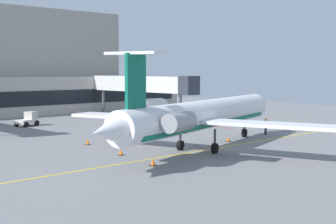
# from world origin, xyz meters

# --- Properties ---
(ground) EXTENTS (120.00, 120.00, 0.11)m
(ground) POSITION_xyz_m (0.00, 0.00, -0.05)
(ground) COLOR slate
(jet_bridge_west) EXTENTS (2.40, 22.40, 6.38)m
(jet_bridge_west) POSITION_xyz_m (15.25, 28.04, 5.01)
(jet_bridge_west) COLOR silver
(jet_bridge_west) RESTS_ON ground
(regional_jet) EXTENTS (30.96, 25.34, 8.48)m
(regional_jet) POSITION_xyz_m (-2.36, 0.23, 3.17)
(regional_jet) COLOR white
(regional_jet) RESTS_ON ground
(baggage_tug) EXTENTS (2.26, 3.12, 1.80)m
(baggage_tug) POSITION_xyz_m (-1.71, 12.63, 0.83)
(baggage_tug) COLOR silver
(baggage_tug) RESTS_ON ground
(pushback_tractor) EXTENTS (3.23, 2.64, 1.82)m
(pushback_tractor) POSITION_xyz_m (-3.67, 29.18, 0.83)
(pushback_tractor) COLOR silver
(pushback_tractor) RESTS_ON ground
(fuel_tank) EXTENTS (6.34, 2.57, 2.67)m
(fuel_tank) POSITION_xyz_m (18.21, 29.66, 1.49)
(fuel_tank) COLOR white
(fuel_tank) RESTS_ON ground
(marshaller) EXTENTS (0.50, 0.76, 1.84)m
(marshaller) POSITION_xyz_m (11.24, 2.86, 0.93)
(marshaller) COLOR #191E33
(marshaller) RESTS_ON ground
(safety_cone_alpha) EXTENTS (0.47, 0.47, 0.55)m
(safety_cone_alpha) POSITION_xyz_m (-7.55, 10.34, 0.25)
(safety_cone_alpha) COLOR orange
(safety_cone_alpha) RESTS_ON ground
(safety_cone_bravo) EXTENTS (0.47, 0.47, 0.55)m
(safety_cone_bravo) POSITION_xyz_m (-9.07, 3.28, 0.25)
(safety_cone_bravo) COLOR orange
(safety_cone_bravo) RESTS_ON ground
(safety_cone_charlie) EXTENTS (0.47, 0.47, 0.55)m
(safety_cone_charlie) POSITION_xyz_m (3.87, 2.20, 0.25)
(safety_cone_charlie) COLOR orange
(safety_cone_charlie) RESTS_ON ground
(safety_cone_delta) EXTENTS (0.47, 0.47, 0.55)m
(safety_cone_delta) POSITION_xyz_m (-10.22, -2.02, 0.25)
(safety_cone_delta) COLOR orange
(safety_cone_delta) RESTS_ON ground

